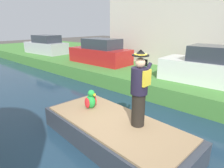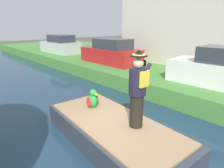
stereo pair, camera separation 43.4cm
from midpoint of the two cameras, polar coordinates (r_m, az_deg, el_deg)
The scene contains 7 objects.
ground_plane at distance 5.22m, azimuth 4.23°, elevation -18.64°, with size 80.00×80.00×0.00m, color #4C4742.
canal_water at distance 5.19m, azimuth 4.24°, elevation -18.19°, with size 5.98×48.00×0.10m, color #1E384C.
boat at distance 5.10m, azimuth 2.78°, elevation -14.12°, with size 2.13×4.33×0.61m.
person_pirate at distance 4.40m, azimuth 10.56°, elevation -1.88°, with size 0.61×0.42×1.85m.
parrot_plush at distance 5.62m, azimuth -3.69°, elevation -4.74°, with size 0.36×0.34×0.57m.
parked_car_red at distance 11.91m, azimuth 0.72°, elevation 9.41°, with size 1.73×4.01×1.50m.
parked_car_silver at distance 17.14m, azimuth -14.61°, elevation 11.29°, with size 1.96×4.10×1.50m.
Camera 2 is at (-2.98, -3.00, 3.06)m, focal length 30.26 mm.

